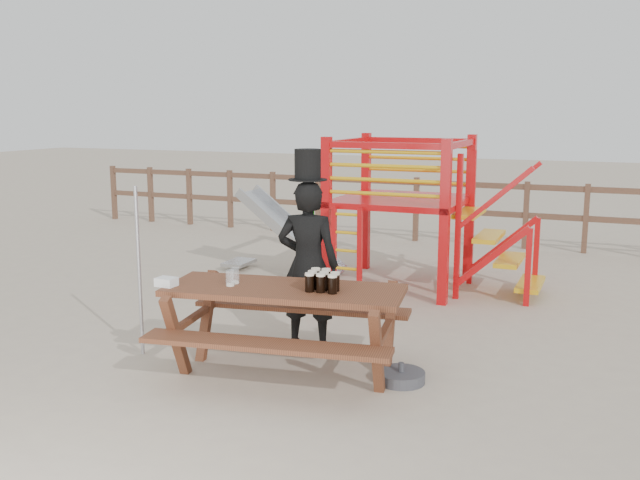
# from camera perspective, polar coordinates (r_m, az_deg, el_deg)

# --- Properties ---
(ground) EXTENTS (60.00, 60.00, 0.00)m
(ground) POSITION_cam_1_polar(r_m,az_deg,el_deg) (7.06, -3.67, -9.96)
(ground) COLOR #B3A48B
(ground) RESTS_ON ground
(back_fence) EXTENTS (15.09, 0.09, 1.20)m
(back_fence) POSITION_cam_1_polar(r_m,az_deg,el_deg) (13.37, 9.77, 2.90)
(back_fence) COLOR brown
(back_fence) RESTS_ON ground
(playground_fort) EXTENTS (4.71, 1.84, 2.10)m
(playground_fort) POSITION_cam_1_polar(r_m,az_deg,el_deg) (10.01, 6.06, 2.43)
(playground_fort) COLOR red
(playground_fort) RESTS_ON ground
(picnic_table) EXTENTS (2.39, 1.83, 0.85)m
(picnic_table) POSITION_cam_1_polar(r_m,az_deg,el_deg) (6.65, -2.85, -6.41)
(picnic_table) COLOR brown
(picnic_table) RESTS_ON ground
(man_with_hat) EXTENTS (0.71, 0.53, 2.07)m
(man_with_hat) POSITION_cam_1_polar(r_m,az_deg,el_deg) (7.35, -0.97, -1.61)
(man_with_hat) COLOR black
(man_with_hat) RESTS_ON ground
(metal_pole) EXTENTS (0.04, 0.04, 1.72)m
(metal_pole) POSITION_cam_1_polar(r_m,az_deg,el_deg) (7.34, -14.26, -2.48)
(metal_pole) COLOR #B2B2B7
(metal_pole) RESTS_ON ground
(parasol_base) EXTENTS (0.44, 0.44, 0.19)m
(parasol_base) POSITION_cam_1_polar(r_m,az_deg,el_deg) (6.67, 6.49, -10.81)
(parasol_base) COLOR #3E3F44
(parasol_base) RESTS_ON ground
(paper_bag) EXTENTS (0.19, 0.15, 0.08)m
(paper_bag) POSITION_cam_1_polar(r_m,az_deg,el_deg) (6.75, -12.19, -3.29)
(paper_bag) COLOR white
(paper_bag) RESTS_ON picnic_table
(stout_pints) EXTENTS (0.32, 0.30, 0.17)m
(stout_pints) POSITION_cam_1_polar(r_m,az_deg,el_deg) (6.44, 0.16, -3.28)
(stout_pints) COLOR black
(stout_pints) RESTS_ON picnic_table
(empty_glasses) EXTENTS (0.09, 0.18, 0.15)m
(empty_glasses) POSITION_cam_1_polar(r_m,az_deg,el_deg) (6.69, -7.01, -3.00)
(empty_glasses) COLOR silver
(empty_glasses) RESTS_ON picnic_table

